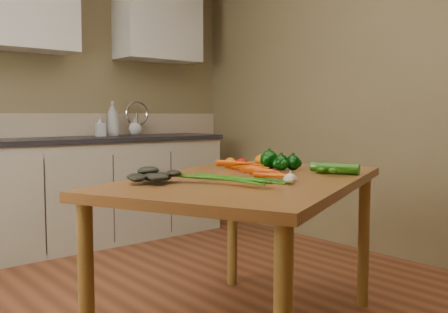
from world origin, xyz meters
TOP-DOWN VIEW (x-y plane):
  - room at (0.00, 0.17)m, footprint 4.04×5.04m
  - counter_run at (0.21, 2.19)m, footprint 2.84×0.64m
  - upper_cabinets at (0.51, 2.32)m, footprint 2.15×0.35m
  - table at (0.19, -0.04)m, footprint 1.74×1.47m
  - soap_bottle_a at (0.71, 2.33)m, footprint 0.16×0.16m
  - soap_bottle_b at (0.56, 2.26)m, footprint 0.09×0.09m
  - soap_bottle_c at (0.95, 2.36)m, footprint 0.15×0.15m
  - carrot_bunch at (0.11, -0.10)m, footprint 0.34×0.30m
  - leafy_greens at (-0.28, 0.07)m, footprint 0.21×0.19m
  - garlic_bulb at (0.16, -0.33)m, footprint 0.06×0.06m
  - pepper_a at (0.53, 0.07)m, footprint 0.08×0.08m
  - pepper_b at (0.53, 0.16)m, footprint 0.10×0.10m
  - pepper_c at (0.59, 0.04)m, footprint 0.08×0.08m
  - tomato_a at (0.35, 0.20)m, footprint 0.07×0.07m
  - tomato_b at (0.38, 0.32)m, footprint 0.07×0.07m
  - tomato_c at (0.57, 0.27)m, footprint 0.08×0.08m
  - zucchini_a at (0.65, -0.17)m, footprint 0.10×0.25m
  - zucchini_b at (0.61, -0.23)m, footprint 0.14×0.21m

SIDE VIEW (x-z plane):
  - counter_run at x=0.21m, z-range -0.11..1.03m
  - table at x=0.19m, z-range 0.31..1.10m
  - garlic_bulb at x=0.16m, z-range 0.79..0.84m
  - zucchini_a at x=0.65m, z-range 0.79..0.84m
  - zucchini_b at x=0.61m, z-range 0.79..0.85m
  - tomato_b at x=0.38m, z-range 0.79..0.85m
  - tomato_a at x=0.35m, z-range 0.79..0.86m
  - tomato_c at x=0.57m, z-range 0.79..0.86m
  - carrot_bunch at x=0.11m, z-range 0.79..0.87m
  - pepper_c at x=0.59m, z-range 0.79..0.87m
  - pepper_a at x=0.53m, z-range 0.79..0.87m
  - pepper_b at x=0.53m, z-range 0.79..0.89m
  - leafy_greens at x=-0.28m, z-range 0.79..0.90m
  - soap_bottle_c at x=0.95m, z-range 0.90..1.06m
  - soap_bottle_b at x=0.56m, z-range 0.90..1.07m
  - soap_bottle_a at x=0.71m, z-range 0.90..1.21m
  - room at x=0.00m, z-range -0.07..2.57m
  - upper_cabinets at x=0.51m, z-range 1.60..2.30m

